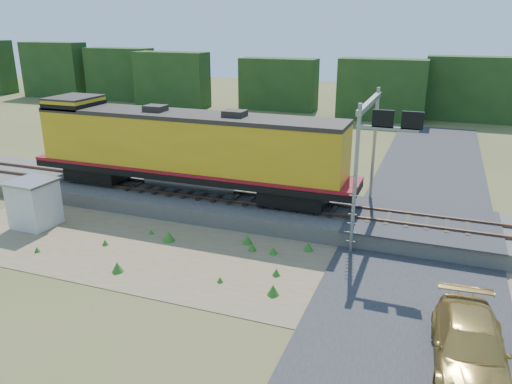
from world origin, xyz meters
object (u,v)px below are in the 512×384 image
at_px(locomotive, 183,148).
at_px(signal_gantry, 373,133).
at_px(shed, 34,203).
at_px(car, 470,347).

bearing_deg(locomotive, signal_gantry, -3.66).
xyz_separation_m(shed, signal_gantry, (15.88, 4.70, 3.84)).
relative_size(locomotive, car, 3.66).
bearing_deg(signal_gantry, car, -63.65).
distance_m(locomotive, shed, 8.08).
bearing_deg(signal_gantry, locomotive, 176.34).
distance_m(shed, car, 20.72).
distance_m(signal_gantry, car, 10.83).
distance_m(locomotive, signal_gantry, 10.38).
bearing_deg(signal_gantry, shed, -163.51).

